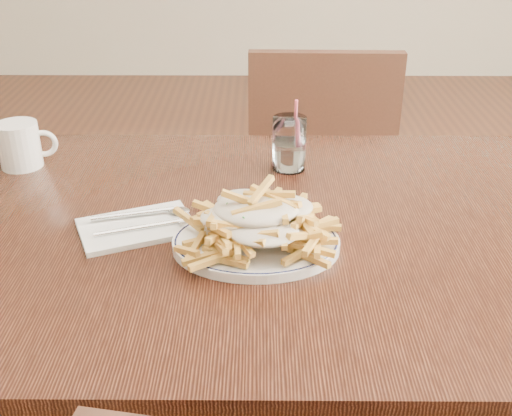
{
  "coord_description": "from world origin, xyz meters",
  "views": [
    {
      "loc": [
        -0.0,
        -0.92,
        1.26
      ],
      "look_at": [
        -0.01,
        -0.08,
        0.82
      ],
      "focal_mm": 45.0,
      "sensor_mm": 36.0,
      "label": 1
    }
  ],
  "objects_px": {
    "chair_far": "(318,171)",
    "water_glass": "(289,147)",
    "coffee_mug": "(21,145)",
    "loaded_fries": "(256,216)",
    "table": "(262,264)",
    "fries_plate": "(256,243)"
  },
  "relations": [
    {
      "from": "chair_far",
      "to": "water_glass",
      "type": "relative_size",
      "value": 6.09
    },
    {
      "from": "coffee_mug",
      "to": "loaded_fries",
      "type": "bearing_deg",
      "value": -33.99
    },
    {
      "from": "loaded_fries",
      "to": "coffee_mug",
      "type": "relative_size",
      "value": 2.27
    },
    {
      "from": "chair_far",
      "to": "loaded_fries",
      "type": "bearing_deg",
      "value": -101.46
    },
    {
      "from": "loaded_fries",
      "to": "table",
      "type": "bearing_deg",
      "value": 82.79
    },
    {
      "from": "loaded_fries",
      "to": "coffee_mug",
      "type": "bearing_deg",
      "value": 146.01
    },
    {
      "from": "loaded_fries",
      "to": "water_glass",
      "type": "height_order",
      "value": "water_glass"
    },
    {
      "from": "water_glass",
      "to": "chair_far",
      "type": "bearing_deg",
      "value": 78.59
    },
    {
      "from": "water_glass",
      "to": "fries_plate",
      "type": "bearing_deg",
      "value": -101.56
    },
    {
      "from": "table",
      "to": "loaded_fries",
      "type": "relative_size",
      "value": 4.7
    },
    {
      "from": "fries_plate",
      "to": "loaded_fries",
      "type": "distance_m",
      "value": 0.05
    },
    {
      "from": "fries_plate",
      "to": "coffee_mug",
      "type": "distance_m",
      "value": 0.55
    },
    {
      "from": "chair_far",
      "to": "fries_plate",
      "type": "xyz_separation_m",
      "value": [
        -0.18,
        -0.87,
        0.27
      ]
    },
    {
      "from": "table",
      "to": "chair_far",
      "type": "distance_m",
      "value": 0.83
    },
    {
      "from": "loaded_fries",
      "to": "water_glass",
      "type": "bearing_deg",
      "value": 78.44
    },
    {
      "from": "fries_plate",
      "to": "water_glass",
      "type": "distance_m",
      "value": 0.31
    },
    {
      "from": "table",
      "to": "water_glass",
      "type": "distance_m",
      "value": 0.26
    },
    {
      "from": "loaded_fries",
      "to": "water_glass",
      "type": "distance_m",
      "value": 0.31
    },
    {
      "from": "table",
      "to": "loaded_fries",
      "type": "xyz_separation_m",
      "value": [
        -0.01,
        -0.08,
        0.13
      ]
    },
    {
      "from": "loaded_fries",
      "to": "water_glass",
      "type": "xyz_separation_m",
      "value": [
        0.06,
        0.3,
        -0.01
      ]
    },
    {
      "from": "chair_far",
      "to": "water_glass",
      "type": "bearing_deg",
      "value": -101.41
    },
    {
      "from": "loaded_fries",
      "to": "water_glass",
      "type": "relative_size",
      "value": 1.8
    }
  ]
}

